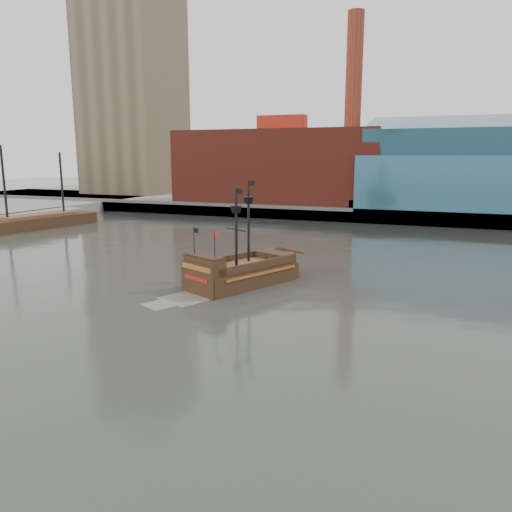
% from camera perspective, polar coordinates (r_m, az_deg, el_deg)
% --- Properties ---
extents(ground, '(400.00, 400.00, 0.00)m').
position_cam_1_polar(ground, '(32.32, -0.84, -10.27)').
color(ground, '#292C27').
rests_on(ground, ground).
extents(promenade_far, '(220.00, 60.00, 2.00)m').
position_cam_1_polar(promenade_far, '(120.83, 15.97, 5.77)').
color(promenade_far, slate).
rests_on(promenade_far, ground).
extents(seawall, '(220.00, 1.00, 2.60)m').
position_cam_1_polar(seawall, '(91.63, 14.15, 4.39)').
color(seawall, '#4C4C49').
rests_on(seawall, ground).
extents(skyline, '(149.00, 45.00, 62.00)m').
position_cam_1_polar(skyline, '(113.23, 19.00, 17.20)').
color(skyline, brown).
rests_on(skyline, promenade_far).
extents(pirate_ship, '(9.47, 14.33, 10.38)m').
position_cam_1_polar(pirate_ship, '(46.76, -1.66, -2.20)').
color(pirate_ship, black).
rests_on(pirate_ship, ground).
extents(docked_vessel, '(8.65, 21.38, 14.19)m').
position_cam_1_polar(docked_vessel, '(91.25, -23.66, 3.49)').
color(docked_vessel, black).
rests_on(docked_vessel, ground).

